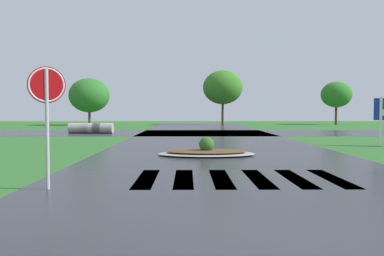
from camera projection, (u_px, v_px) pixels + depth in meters
name	position (u px, v px, depth m)	size (l,w,h in m)	color
ground_plane	(294.00, 254.00, 4.78)	(120.00, 120.00, 0.10)	#2D6628
asphalt_roadway	(222.00, 156.00, 14.76)	(9.54, 80.00, 0.01)	#2B2B30
asphalt_cross_road	(204.00, 133.00, 30.23)	(90.00, 8.59, 0.01)	#2B2B30
crosswalk_stripes	(239.00, 178.00, 9.82)	(4.95, 2.85, 0.01)	white
stop_sign	(47.00, 98.00, 8.39)	(0.73, 0.28, 2.56)	#B2B5BA
median_island	(207.00, 152.00, 14.95)	(3.58, 2.04, 0.68)	#9E9B93
drainage_pipe_stack	(91.00, 128.00, 29.61)	(3.25, 0.92, 0.76)	#9E9B93
background_treeline	(123.00, 91.00, 46.56)	(48.04, 6.27, 6.37)	#4C3823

